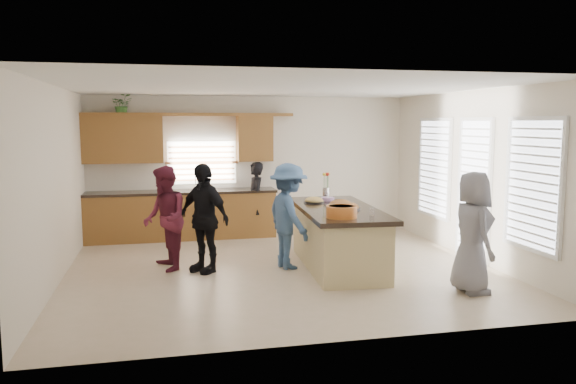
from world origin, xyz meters
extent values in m
plane|color=beige|center=(0.00, 0.00, 0.00)|extent=(6.50, 6.50, 0.00)
cube|color=silver|center=(0.00, 3.00, 1.40)|extent=(6.50, 0.02, 2.80)
cube|color=silver|center=(0.00, -3.00, 1.40)|extent=(6.50, 0.02, 2.80)
cube|color=silver|center=(-3.25, 0.00, 1.40)|extent=(0.02, 6.00, 2.80)
cube|color=silver|center=(3.25, 0.00, 1.40)|extent=(0.02, 6.00, 2.80)
cube|color=white|center=(0.00, 0.00, 2.80)|extent=(6.50, 6.00, 0.02)
cube|color=brown|center=(-1.43, 2.69, 0.45)|extent=(3.65, 0.62, 0.90)
cube|color=black|center=(-1.43, 2.69, 0.93)|extent=(3.70, 0.65, 0.05)
cube|color=brown|center=(-2.50, 2.82, 1.95)|extent=(1.50, 0.36, 0.90)
cube|color=brown|center=(0.05, 2.82, 1.95)|extent=(0.70, 0.36, 0.90)
cube|color=brown|center=(-1.23, 2.82, 2.43)|extent=(4.05, 0.40, 0.06)
cube|color=brown|center=(-1.00, 2.96, 1.48)|extent=(1.35, 0.08, 0.85)
cube|color=white|center=(3.22, 1.30, 1.42)|extent=(0.06, 1.10, 1.75)
cube|color=white|center=(3.22, -0.10, 1.17)|extent=(0.06, 0.85, 2.25)
cube|color=white|center=(3.22, -1.60, 1.42)|extent=(0.06, 1.10, 1.75)
cube|color=#D1BE82|center=(0.90, -0.05, 0.44)|extent=(1.16, 2.56, 0.88)
cube|color=black|center=(0.90, -0.05, 0.92)|extent=(1.32, 2.77, 0.07)
cube|color=black|center=(0.90, -0.05, 0.04)|extent=(1.07, 2.47, 0.08)
cylinder|color=black|center=(0.99, -0.26, 0.96)|extent=(0.40, 0.40, 0.02)
ellipsoid|color=#C4783D|center=(0.99, -0.26, 0.98)|extent=(0.36, 0.36, 0.16)
cylinder|color=black|center=(0.98, 0.07, 0.96)|extent=(0.40, 0.40, 0.02)
ellipsoid|color=#C4783D|center=(0.98, 0.07, 0.98)|extent=(0.36, 0.36, 0.16)
cylinder|color=black|center=(0.67, 0.55, 0.96)|extent=(0.35, 0.35, 0.02)
ellipsoid|color=tan|center=(0.67, 0.55, 0.98)|extent=(0.31, 0.31, 0.14)
cylinder|color=orange|center=(0.66, -0.96, 1.03)|extent=(0.44, 0.44, 0.17)
cylinder|color=#F2EAC1|center=(0.66, -0.96, 1.10)|extent=(0.36, 0.36, 0.04)
cylinder|color=white|center=(1.14, -0.88, 1.00)|extent=(0.07, 0.07, 0.10)
cylinder|color=#AA7FB9|center=(0.97, 0.75, 0.98)|extent=(0.24, 0.24, 0.06)
cylinder|color=silver|center=(1.07, 1.18, 1.04)|extent=(0.12, 0.12, 0.17)
imported|color=#3B722D|center=(-2.49, 2.82, 2.61)|extent=(0.41, 0.37, 0.42)
imported|color=black|center=(0.02, 2.60, 0.75)|extent=(0.37, 0.55, 1.50)
imported|color=maroon|center=(-1.76, 0.34, 0.81)|extent=(0.76, 0.90, 1.62)
imported|color=black|center=(-1.19, 0.12, 0.83)|extent=(0.95, 1.00, 1.67)
imported|color=#3B5A82|center=(0.13, 0.06, 0.82)|extent=(0.84, 1.18, 1.65)
imported|color=slate|center=(2.25, -1.72, 0.82)|extent=(0.58, 0.84, 1.64)
camera|label=1|loc=(-1.76, -8.37, 2.28)|focal=35.00mm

